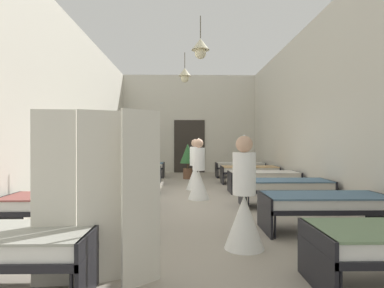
{
  "coord_description": "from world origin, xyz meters",
  "views": [
    {
      "loc": [
        -0.18,
        -7.67,
        1.38
      ],
      "look_at": [
        0.0,
        0.94,
        1.34
      ],
      "focal_mm": 29.4,
      "sensor_mm": 36.0,
      "label": 1
    }
  ],
  "objects_px": {
    "nurse_near_aisle": "(199,177)",
    "bed_right_row_1": "(324,203)",
    "bed_left_row_1": "(68,204)",
    "bed_left_row_5": "(140,166)",
    "potted_plant": "(188,157)",
    "privacy_screen": "(98,197)",
    "bed_right_row_4": "(249,170)",
    "bed_right_row_2": "(285,186)",
    "bed_left_row_3": "(120,177)",
    "bed_left_row_4": "(132,171)",
    "bed_right_row_5": "(240,166)",
    "bed_right_row_3": "(263,176)",
    "bed_left_row_2": "(101,187)",
    "nurse_far_aisle": "(244,208)",
    "nurse_mid_aisle": "(195,171)"
  },
  "relations": [
    {
      "from": "potted_plant",
      "to": "bed_left_row_5",
      "type": "bearing_deg",
      "value": 163.26
    },
    {
      "from": "bed_right_row_5",
      "to": "bed_left_row_3",
      "type": "bearing_deg",
      "value": -136.11
    },
    {
      "from": "bed_right_row_2",
      "to": "bed_left_row_5",
      "type": "height_order",
      "value": "same"
    },
    {
      "from": "bed_left_row_5",
      "to": "nurse_far_aisle",
      "type": "distance_m",
      "value": 8.74
    },
    {
      "from": "potted_plant",
      "to": "privacy_screen",
      "type": "relative_size",
      "value": 0.78
    },
    {
      "from": "bed_left_row_1",
      "to": "nurse_near_aisle",
      "type": "relative_size",
      "value": 1.28
    },
    {
      "from": "bed_right_row_1",
      "to": "privacy_screen",
      "type": "xyz_separation_m",
      "value": [
        -3.0,
        -1.76,
        0.41
      ]
    },
    {
      "from": "bed_right_row_4",
      "to": "privacy_screen",
      "type": "height_order",
      "value": "privacy_screen"
    },
    {
      "from": "bed_right_row_5",
      "to": "potted_plant",
      "type": "xyz_separation_m",
      "value": [
        -2.07,
        -0.56,
        0.4
      ]
    },
    {
      "from": "bed_left_row_3",
      "to": "bed_right_row_3",
      "type": "bearing_deg",
      "value": 0.0
    },
    {
      "from": "bed_left_row_2",
      "to": "nurse_near_aisle",
      "type": "xyz_separation_m",
      "value": [
        2.12,
        0.9,
        0.09
      ]
    },
    {
      "from": "bed_left_row_5",
      "to": "bed_left_row_2",
      "type": "bearing_deg",
      "value": -90.0
    },
    {
      "from": "bed_right_row_5",
      "to": "nurse_near_aisle",
      "type": "bearing_deg",
      "value": -110.89
    },
    {
      "from": "bed_left_row_4",
      "to": "bed_left_row_5",
      "type": "xyz_separation_m",
      "value": [
        0.0,
        1.9,
        0.0
      ]
    },
    {
      "from": "bed_left_row_2",
      "to": "nurse_near_aisle",
      "type": "height_order",
      "value": "nurse_near_aisle"
    },
    {
      "from": "bed_right_row_1",
      "to": "nurse_mid_aisle",
      "type": "distance_m",
      "value": 4.76
    },
    {
      "from": "bed_left_row_1",
      "to": "nurse_near_aisle",
      "type": "distance_m",
      "value": 3.51
    },
    {
      "from": "bed_right_row_2",
      "to": "bed_left_row_3",
      "type": "relative_size",
      "value": 1.0
    },
    {
      "from": "bed_right_row_5",
      "to": "bed_right_row_2",
      "type": "bearing_deg",
      "value": -90.0
    },
    {
      "from": "bed_left_row_1",
      "to": "potted_plant",
      "type": "height_order",
      "value": "potted_plant"
    },
    {
      "from": "bed_left_row_2",
      "to": "bed_right_row_4",
      "type": "height_order",
      "value": "same"
    },
    {
      "from": "bed_right_row_2",
      "to": "bed_left_row_4",
      "type": "relative_size",
      "value": 1.0
    },
    {
      "from": "bed_right_row_2",
      "to": "bed_right_row_1",
      "type": "bearing_deg",
      "value": -90.0
    },
    {
      "from": "bed_right_row_1",
      "to": "nurse_far_aisle",
      "type": "xyz_separation_m",
      "value": [
        -1.39,
        -0.75,
        0.09
      ]
    },
    {
      "from": "bed_left_row_5",
      "to": "potted_plant",
      "type": "distance_m",
      "value": 2.0
    },
    {
      "from": "bed_left_row_2",
      "to": "privacy_screen",
      "type": "xyz_separation_m",
      "value": [
        0.95,
        -3.66,
        0.41
      ]
    },
    {
      "from": "bed_left_row_3",
      "to": "privacy_screen",
      "type": "relative_size",
      "value": 1.12
    },
    {
      "from": "bed_left_row_3",
      "to": "nurse_far_aisle",
      "type": "distance_m",
      "value": 5.23
    },
    {
      "from": "bed_right_row_4",
      "to": "bed_left_row_5",
      "type": "height_order",
      "value": "same"
    },
    {
      "from": "bed_left_row_2",
      "to": "nurse_far_aisle",
      "type": "relative_size",
      "value": 1.28
    },
    {
      "from": "nurse_near_aisle",
      "to": "privacy_screen",
      "type": "distance_m",
      "value": 4.72
    },
    {
      "from": "bed_right_row_2",
      "to": "bed_left_row_3",
      "type": "xyz_separation_m",
      "value": [
        -3.95,
        1.9,
        0.0
      ]
    },
    {
      "from": "bed_left_row_1",
      "to": "bed_left_row_5",
      "type": "bearing_deg",
      "value": 90.0
    },
    {
      "from": "nurse_far_aisle",
      "to": "privacy_screen",
      "type": "relative_size",
      "value": 0.87
    },
    {
      "from": "nurse_near_aisle",
      "to": "bed_right_row_1",
      "type": "bearing_deg",
      "value": 54.56
    },
    {
      "from": "bed_left_row_1",
      "to": "bed_left_row_2",
      "type": "relative_size",
      "value": 1.0
    },
    {
      "from": "bed_right_row_4",
      "to": "potted_plant",
      "type": "bearing_deg",
      "value": 147.2
    },
    {
      "from": "bed_left_row_3",
      "to": "bed_right_row_5",
      "type": "distance_m",
      "value": 5.48
    },
    {
      "from": "bed_right_row_1",
      "to": "bed_right_row_4",
      "type": "distance_m",
      "value": 5.7
    },
    {
      "from": "bed_left_row_5",
      "to": "nurse_near_aisle",
      "type": "height_order",
      "value": "nurse_near_aisle"
    },
    {
      "from": "privacy_screen",
      "to": "nurse_far_aisle",
      "type": "bearing_deg",
      "value": 9.48
    },
    {
      "from": "bed_right_row_3",
      "to": "bed_left_row_4",
      "type": "height_order",
      "value": "same"
    },
    {
      "from": "bed_left_row_2",
      "to": "bed_right_row_4",
      "type": "relative_size",
      "value": 1.0
    },
    {
      "from": "bed_left_row_4",
      "to": "potted_plant",
      "type": "bearing_deg",
      "value": 35.44
    },
    {
      "from": "bed_left_row_1",
      "to": "bed_left_row_5",
      "type": "xyz_separation_m",
      "value": [
        0.0,
        7.6,
        0.0
      ]
    },
    {
      "from": "bed_left_row_3",
      "to": "bed_left_row_5",
      "type": "xyz_separation_m",
      "value": [
        0.0,
        3.8,
        0.0
      ]
    },
    {
      "from": "bed_left_row_1",
      "to": "nurse_near_aisle",
      "type": "xyz_separation_m",
      "value": [
        2.12,
        2.8,
        0.09
      ]
    },
    {
      "from": "bed_left_row_5",
      "to": "bed_right_row_5",
      "type": "distance_m",
      "value": 3.95
    },
    {
      "from": "bed_left_row_4",
      "to": "bed_right_row_4",
      "type": "relative_size",
      "value": 1.0
    },
    {
      "from": "privacy_screen",
      "to": "bed_left_row_1",
      "type": "bearing_deg",
      "value": 95.97
    }
  ]
}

